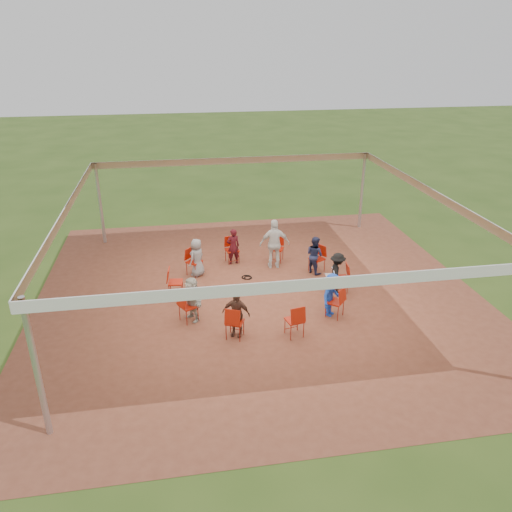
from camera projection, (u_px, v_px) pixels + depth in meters
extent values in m
plane|color=#304916|center=(259.00, 294.00, 14.98)|extent=(80.00, 80.00, 0.00)
plane|color=brown|center=(259.00, 293.00, 14.98)|extent=(13.00, 13.00, 0.00)
cylinder|color=#B2B2B7|center=(36.00, 369.00, 9.11)|extent=(0.12, 0.12, 3.00)
cylinder|color=#B2B2B7|center=(100.00, 204.00, 18.14)|extent=(0.12, 0.12, 3.00)
cylinder|color=#B2B2B7|center=(362.00, 191.00, 19.66)|extent=(0.12, 0.12, 3.00)
plane|color=white|center=(259.00, 198.00, 13.78)|extent=(10.30, 10.30, 0.00)
cube|color=white|center=(307.00, 285.00, 9.18)|extent=(10.30, 0.03, 0.24)
cube|color=white|center=(235.00, 161.00, 18.48)|extent=(10.30, 0.03, 0.24)
cube|color=white|center=(65.00, 212.00, 13.04)|extent=(0.03, 10.30, 0.24)
cube|color=white|center=(432.00, 193.00, 14.61)|extent=(0.03, 10.30, 0.24)
imported|color=black|center=(337.00, 273.00, 14.86)|extent=(0.48, 0.84, 1.25)
imported|color=#1F2646|center=(315.00, 255.00, 16.09)|extent=(0.60, 0.70, 1.25)
imported|color=#400C13|center=(233.00, 246.00, 16.73)|extent=(0.51, 0.39, 1.25)
imported|color=gray|center=(197.00, 258.00, 15.89)|extent=(0.66, 0.68, 1.25)
imported|color=#AEAC9B|center=(192.00, 299.00, 13.37)|extent=(0.95, 1.22, 1.25)
imported|color=#543326|center=(236.00, 314.00, 12.66)|extent=(0.82, 0.64, 1.25)
imported|color=#1840B0|center=(331.00, 295.00, 13.57)|extent=(0.84, 0.86, 1.25)
imported|color=silver|center=(275.00, 244.00, 16.37)|extent=(1.02, 0.58, 1.68)
torus|color=black|center=(247.00, 277.00, 15.96)|extent=(0.35, 0.35, 0.03)
torus|color=black|center=(248.00, 278.00, 15.93)|extent=(0.28, 0.28, 0.03)
cube|color=#B7B7BC|center=(330.00, 276.00, 14.88)|extent=(0.27, 0.36, 0.02)
cube|color=#B7B7BC|center=(334.00, 272.00, 14.84)|extent=(0.11, 0.35, 0.22)
cube|color=#CCE0FF|center=(334.00, 272.00, 14.84)|extent=(0.09, 0.30, 0.19)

